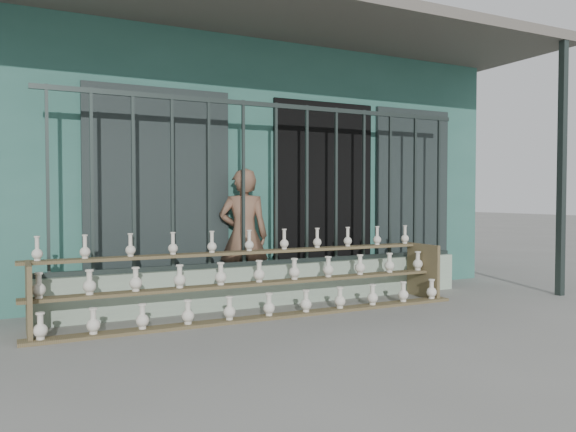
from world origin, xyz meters
name	(u,v)px	position (x,y,z in m)	size (l,w,h in m)	color
ground	(337,328)	(0.00, 0.00, 0.00)	(60.00, 60.00, 0.00)	slate
workshop_building	(197,170)	(0.00, 4.23, 1.62)	(7.40, 6.60, 3.21)	#2D5F54
parapet_wall	(276,284)	(0.00, 1.30, 0.23)	(5.00, 0.20, 0.45)	#95AD94
security_fence	(276,184)	(0.00, 1.30, 1.35)	(5.00, 0.04, 1.80)	#283330
shelf_rack	(259,279)	(-0.39, 0.89, 0.36)	(4.50, 0.68, 0.85)	brown
elderly_woman	(244,236)	(-0.28, 1.56, 0.76)	(0.56, 0.37, 1.52)	brown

